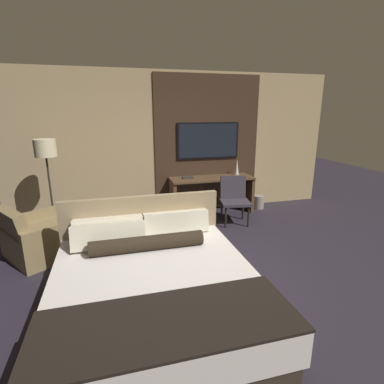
{
  "coord_description": "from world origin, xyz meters",
  "views": [
    {
      "loc": [
        -0.99,
        -3.34,
        2.06
      ],
      "look_at": [
        0.15,
        0.82,
        0.88
      ],
      "focal_mm": 28.0,
      "sensor_mm": 36.0,
      "label": 1
    }
  ],
  "objects_px": {
    "desk": "(211,189)",
    "waste_bin": "(259,202)",
    "vase_tall": "(237,167)",
    "book": "(188,178)",
    "desk_chair": "(234,196)",
    "armchair_by_window": "(40,239)",
    "tv": "(208,141)",
    "bed": "(153,288)",
    "floor_lamp": "(46,156)"
  },
  "relations": [
    {
      "from": "floor_lamp",
      "to": "book",
      "type": "distance_m",
      "value": 2.56
    },
    {
      "from": "vase_tall",
      "to": "book",
      "type": "relative_size",
      "value": 1.37
    },
    {
      "from": "desk",
      "to": "tv",
      "type": "relative_size",
      "value": 1.3
    },
    {
      "from": "vase_tall",
      "to": "book",
      "type": "distance_m",
      "value": 1.09
    },
    {
      "from": "floor_lamp",
      "to": "waste_bin",
      "type": "relative_size",
      "value": 5.76
    },
    {
      "from": "bed",
      "to": "desk_chair",
      "type": "bearing_deg",
      "value": 51.23
    },
    {
      "from": "bed",
      "to": "armchair_by_window",
      "type": "bearing_deg",
      "value": 128.71
    },
    {
      "from": "desk",
      "to": "book",
      "type": "bearing_deg",
      "value": 178.2
    },
    {
      "from": "floor_lamp",
      "to": "waste_bin",
      "type": "height_order",
      "value": "floor_lamp"
    },
    {
      "from": "bed",
      "to": "floor_lamp",
      "type": "xyz_separation_m",
      "value": [
        -1.34,
        2.58,
        1.04
      ]
    },
    {
      "from": "armchair_by_window",
      "to": "book",
      "type": "xyz_separation_m",
      "value": [
        2.52,
        1.23,
        0.49
      ]
    },
    {
      "from": "tv",
      "to": "floor_lamp",
      "type": "height_order",
      "value": "tv"
    },
    {
      "from": "bed",
      "to": "armchair_by_window",
      "type": "height_order",
      "value": "bed"
    },
    {
      "from": "waste_bin",
      "to": "desk",
      "type": "bearing_deg",
      "value": 177.86
    },
    {
      "from": "waste_bin",
      "to": "tv",
      "type": "bearing_deg",
      "value": 165.85
    },
    {
      "from": "tv",
      "to": "armchair_by_window",
      "type": "bearing_deg",
      "value": -154.32
    },
    {
      "from": "floor_lamp",
      "to": "tv",
      "type": "bearing_deg",
      "value": 11.54
    },
    {
      "from": "vase_tall",
      "to": "waste_bin",
      "type": "height_order",
      "value": "vase_tall"
    },
    {
      "from": "desk_chair",
      "to": "book",
      "type": "height_order",
      "value": "desk_chair"
    },
    {
      "from": "waste_bin",
      "to": "book",
      "type": "bearing_deg",
      "value": 177.96
    },
    {
      "from": "tv",
      "to": "waste_bin",
      "type": "bearing_deg",
      "value": -14.15
    },
    {
      "from": "tv",
      "to": "waste_bin",
      "type": "height_order",
      "value": "tv"
    },
    {
      "from": "desk_chair",
      "to": "armchair_by_window",
      "type": "relative_size",
      "value": 0.71
    },
    {
      "from": "armchair_by_window",
      "to": "vase_tall",
      "type": "height_order",
      "value": "vase_tall"
    },
    {
      "from": "desk",
      "to": "desk_chair",
      "type": "height_order",
      "value": "desk_chair"
    },
    {
      "from": "tv",
      "to": "book",
      "type": "height_order",
      "value": "tv"
    },
    {
      "from": "vase_tall",
      "to": "waste_bin",
      "type": "bearing_deg",
      "value": -14.85
    },
    {
      "from": "bed",
      "to": "desk",
      "type": "height_order",
      "value": "bed"
    },
    {
      "from": "tv",
      "to": "waste_bin",
      "type": "relative_size",
      "value": 4.64
    },
    {
      "from": "floor_lamp",
      "to": "vase_tall",
      "type": "height_order",
      "value": "floor_lamp"
    },
    {
      "from": "desk",
      "to": "vase_tall",
      "type": "height_order",
      "value": "vase_tall"
    },
    {
      "from": "desk",
      "to": "waste_bin",
      "type": "bearing_deg",
      "value": -2.14
    },
    {
      "from": "desk_chair",
      "to": "armchair_by_window",
      "type": "distance_m",
      "value": 3.3
    },
    {
      "from": "desk",
      "to": "armchair_by_window",
      "type": "relative_size",
      "value": 1.39
    },
    {
      "from": "tv",
      "to": "floor_lamp",
      "type": "bearing_deg",
      "value": -168.46
    },
    {
      "from": "bed",
      "to": "desk",
      "type": "xyz_separation_m",
      "value": [
        1.61,
        2.95,
        0.19
      ]
    },
    {
      "from": "tv",
      "to": "armchair_by_window",
      "type": "xyz_separation_m",
      "value": [
        -3.0,
        -1.44,
        -1.19
      ]
    },
    {
      "from": "book",
      "to": "bed",
      "type": "bearing_deg",
      "value": -110.86
    },
    {
      "from": "desk_chair",
      "to": "book",
      "type": "relative_size",
      "value": 3.69
    },
    {
      "from": "tv",
      "to": "vase_tall",
      "type": "bearing_deg",
      "value": -13.57
    },
    {
      "from": "vase_tall",
      "to": "book",
      "type": "bearing_deg",
      "value": -176.12
    },
    {
      "from": "bed",
      "to": "vase_tall",
      "type": "relative_size",
      "value": 6.93
    },
    {
      "from": "armchair_by_window",
      "to": "book",
      "type": "bearing_deg",
      "value": -98.41
    },
    {
      "from": "vase_tall",
      "to": "desk_chair",
      "type": "bearing_deg",
      "value": -116.04
    },
    {
      "from": "waste_bin",
      "to": "vase_tall",
      "type": "bearing_deg",
      "value": 165.15
    },
    {
      "from": "armchair_by_window",
      "to": "waste_bin",
      "type": "distance_m",
      "value": 4.25
    },
    {
      "from": "bed",
      "to": "book",
      "type": "xyz_separation_m",
      "value": [
        1.13,
        2.96,
        0.45
      ]
    },
    {
      "from": "desk_chair",
      "to": "floor_lamp",
      "type": "relative_size",
      "value": 0.54
    },
    {
      "from": "vase_tall",
      "to": "waste_bin",
      "type": "relative_size",
      "value": 1.15
    },
    {
      "from": "armchair_by_window",
      "to": "vase_tall",
      "type": "xyz_separation_m",
      "value": [
        3.6,
        1.3,
        0.64
      ]
    }
  ]
}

